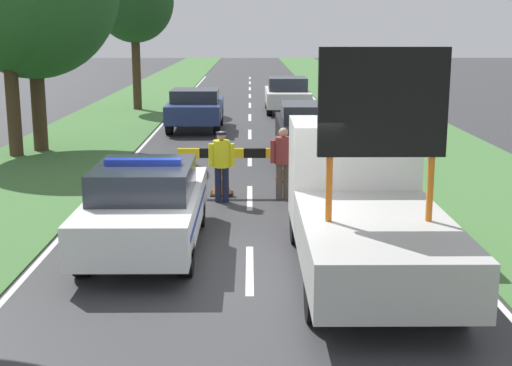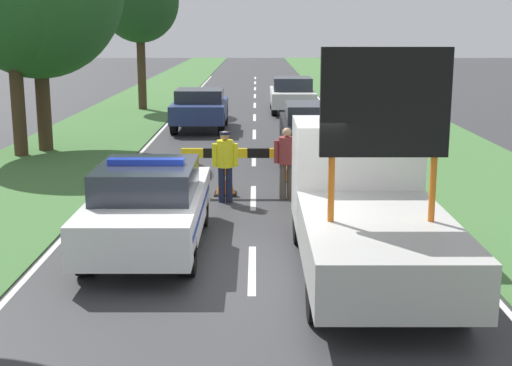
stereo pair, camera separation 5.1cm
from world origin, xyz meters
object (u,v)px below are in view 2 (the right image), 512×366
object	(u,v)px
work_truck	(362,203)
traffic_cone_centre_front	(145,170)
queued_car_van_white	(289,94)
traffic_cone_behind_barrier	(377,192)
traffic_cone_lane_edge	(316,201)
police_car	(146,205)
roadside_tree_near_left	(136,1)
road_barrier	(244,156)
queued_car_hatch_blue	(197,108)
queued_car_sedan_black	(311,130)
traffic_cone_near_police	(285,170)
pedestrian_civilian	(284,157)
traffic_cone_near_truck	(222,180)
police_officer	(222,160)

from	to	relation	value
work_truck	traffic_cone_centre_front	world-z (taller)	work_truck
traffic_cone_centre_front	queued_car_van_white	xyz separation A→B (m)	(4.30, 14.78, 0.51)
traffic_cone_behind_barrier	traffic_cone_lane_edge	world-z (taller)	traffic_cone_lane_edge
police_car	roadside_tree_near_left	bearing A→B (deg)	101.32
traffic_cone_behind_barrier	roadside_tree_near_left	xyz separation A→B (m)	(-7.90, 18.27, 4.56)
queued_car_van_white	traffic_cone_centre_front	bearing A→B (deg)	73.76
roadside_tree_near_left	traffic_cone_behind_barrier	bearing A→B (deg)	-66.63
road_barrier	police_car	bearing A→B (deg)	-115.04
queued_car_hatch_blue	roadside_tree_near_left	xyz separation A→B (m)	(-3.18, 6.62, 4.07)
traffic_cone_centre_front	queued_car_sedan_black	size ratio (longest dim) A/B	0.13
work_truck	queued_car_sedan_black	xyz separation A→B (m)	(-0.04, 9.68, -0.22)
traffic_cone_centre_front	traffic_cone_near_police	bearing A→B (deg)	0.81
pedestrian_civilian	traffic_cone_lane_edge	bearing A→B (deg)	-80.45
pedestrian_civilian	traffic_cone_near_police	xyz separation A→B (m)	(0.11, 1.91, -0.66)
traffic_cone_behind_barrier	traffic_cone_near_police	bearing A→B (deg)	125.39
road_barrier	traffic_cone_centre_front	world-z (taller)	road_barrier
road_barrier	traffic_cone_near_police	bearing A→B (deg)	52.61
roadside_tree_near_left	queued_car_van_white	bearing A→B (deg)	-7.81
pedestrian_civilian	traffic_cone_near_truck	distance (m)	1.56
queued_car_hatch_blue	police_officer	bearing A→B (deg)	97.12
road_barrier	traffic_cone_near_truck	world-z (taller)	road_barrier
traffic_cone_behind_barrier	queued_car_sedan_black	size ratio (longest dim) A/B	0.15
police_officer	roadside_tree_near_left	xyz separation A→B (m)	(-4.59, 17.89, 3.95)
work_truck	queued_car_van_white	bearing A→B (deg)	-86.76
work_truck	queued_car_van_white	size ratio (longest dim) A/B	1.22
traffic_cone_near_police	queued_car_hatch_blue	world-z (taller)	queued_car_hatch_blue
work_truck	pedestrian_civilian	world-z (taller)	work_truck
traffic_cone_centre_front	traffic_cone_lane_edge	distance (m)	5.25
traffic_cone_centre_front	traffic_cone_lane_edge	bearing A→B (deg)	-41.45
queued_car_van_white	traffic_cone_behind_barrier	bearing A→B (deg)	93.37
queued_car_van_white	roadside_tree_near_left	xyz separation A→B (m)	(-6.88, 0.94, 4.08)
police_officer	police_car	bearing A→B (deg)	96.82
police_officer	pedestrian_civilian	xyz separation A→B (m)	(1.35, 0.32, 0.00)
road_barrier	queued_car_sedan_black	world-z (taller)	queued_car_sedan_black
traffic_cone_lane_edge	queued_car_hatch_blue	distance (m)	13.01
traffic_cone_near_police	queued_car_sedan_black	size ratio (longest dim) A/B	0.13
traffic_cone_near_truck	traffic_cone_lane_edge	bearing A→B (deg)	-46.26
road_barrier	traffic_cone_lane_edge	world-z (taller)	road_barrier
police_officer	queued_car_hatch_blue	distance (m)	11.36
traffic_cone_near_police	roadside_tree_near_left	bearing A→B (deg)	111.11
pedestrian_civilian	traffic_cone_near_truck	xyz separation A→B (m)	(-1.38, 0.42, -0.59)
queued_car_van_white	traffic_cone_lane_edge	bearing A→B (deg)	88.85
pedestrian_civilian	queued_car_sedan_black	distance (m)	5.12
work_truck	traffic_cone_behind_barrier	size ratio (longest dim) A/B	8.43
pedestrian_civilian	queued_car_sedan_black	world-z (taller)	queued_car_sedan_black
traffic_cone_near_police	work_truck	bearing A→B (deg)	-82.04
traffic_cone_near_truck	traffic_cone_behind_barrier	bearing A→B (deg)	-18.52
traffic_cone_lane_edge	police_car	bearing A→B (deg)	-146.58
traffic_cone_near_police	traffic_cone_centre_front	bearing A→B (deg)	-179.19
queued_car_hatch_blue	queued_car_van_white	distance (m)	6.78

